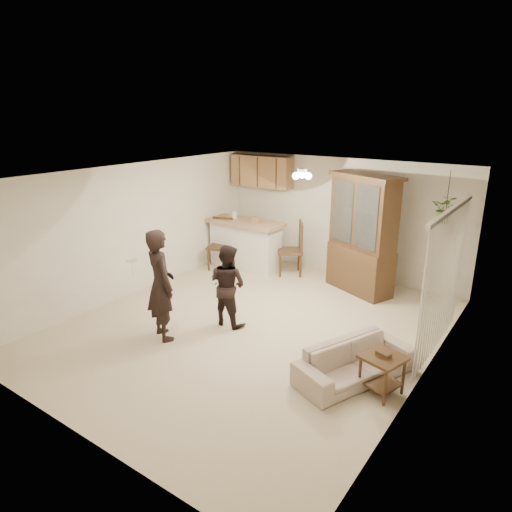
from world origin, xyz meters
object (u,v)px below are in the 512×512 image
Objects in this scene: chair_bar at (220,255)px; chair_hutch_right at (356,269)px; sofa at (356,354)px; adult at (161,284)px; side_table at (382,374)px; child at (228,286)px; china_hutch at (362,235)px; chair_hutch_left at (290,259)px.

chair_hutch_right is at bearing -1.03° from chair_bar.
adult is (-2.95, -0.64, 0.53)m from sofa.
sofa is 1.04× the size of adult.
side_table is (3.36, 0.52, -0.63)m from adult.
child is 2.95m from china_hutch.
side_table is 5.35m from chair_bar.
adult is 4.37m from chair_hutch_right.
china_hutch is (-1.21, 2.97, 0.77)m from sofa.
china_hutch is at bearing 44.74° from sofa.
sofa is at bearing -49.76° from chair_bar.
chair_hutch_left is (1.47, 0.58, 0.01)m from chair_bar.
adult is 3.40m from chair_bar.
chair_hutch_right is at bearing 142.90° from china_hutch.
side_table is at bearing -147.26° from adult.
side_table is 0.51× the size of chair_bar.
adult is 0.78× the size of china_hutch.
child is at bearing -68.49° from chair_bar.
china_hutch reaches higher than side_table.
china_hutch reaches higher than adult.
chair_hutch_right reaches higher than sofa.
side_table is 0.60× the size of chair_hutch_right.
chair_bar is (-1.89, 2.11, -0.35)m from child.
sofa reaches higher than side_table.
child is at bearing -91.59° from china_hutch.
chair_hutch_left reaches higher than side_table.
adult is 1.12m from child.
sofa is at bearing 106.80° from chair_hutch_right.
china_hutch is 1.01m from chair_hutch_right.
adult reaches higher than child.
side_table is (2.82, -0.44, -0.40)m from child.
side_table is at bearing -84.60° from sofa.
child is (0.54, 0.96, -0.22)m from adult.
chair_hutch_right is (-1.47, 3.42, -0.09)m from sofa.
adult is at bearing -92.94° from china_hutch.
sofa is 0.43m from side_table.
chair_bar is 1.58m from chair_hutch_left.
adult reaches higher than sofa.
sofa is 1.39× the size of child.
sofa is 4.93m from chair_bar.
child is (-2.41, 0.32, 0.31)m from sofa.
chair_bar is (-4.70, 2.55, 0.05)m from side_table.
china_hutch is 2.36× the size of chair_hutch_right.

